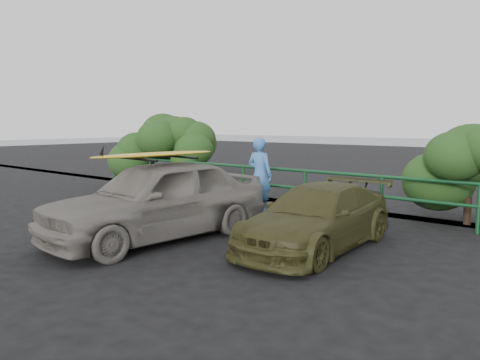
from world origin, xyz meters
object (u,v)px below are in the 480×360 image
at_px(sedan, 157,199).
at_px(guardrail, 272,187).
at_px(surfboard, 156,154).
at_px(olive_vehicle, 317,217).
at_px(man, 260,175).

bearing_deg(sedan, guardrail, 101.47).
height_order(guardrail, surfboard, surfboard).
bearing_deg(guardrail, surfboard, -84.34).
bearing_deg(olive_vehicle, surfboard, -155.66).
height_order(sedan, olive_vehicle, sedan).
xyz_separation_m(sedan, olive_vehicle, (2.66, 1.34, -0.21)).
distance_m(sedan, surfboard, 0.85).
height_order(guardrail, sedan, sedan).
bearing_deg(guardrail, olive_vehicle, -43.84).
height_order(guardrail, olive_vehicle, olive_vehicle).
xyz_separation_m(olive_vehicle, surfboard, (-2.66, -1.34, 1.06)).
relative_size(sedan, surfboard, 1.68).
xyz_separation_m(guardrail, olive_vehicle, (3.08, -2.96, 0.03)).
bearing_deg(olive_vehicle, man, 141.51).
bearing_deg(surfboard, sedan, 5.81).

